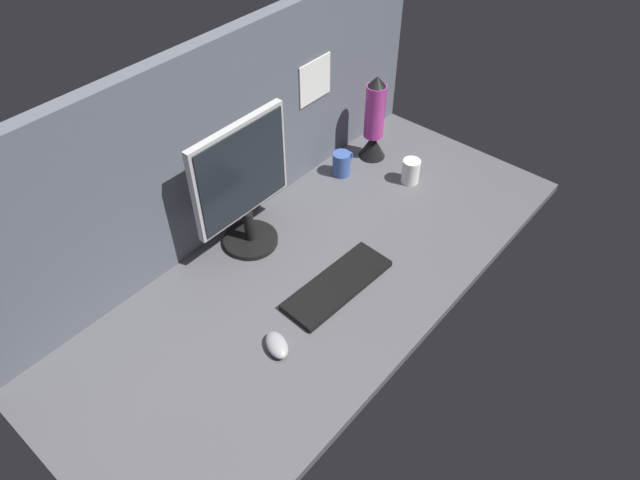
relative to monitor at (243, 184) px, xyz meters
The scene contains 8 objects.
ground_plane 36.28cm from the monitor, 78.56° to the right, with size 180.00×80.00×3.00cm, color #515156.
cubicle_wall_back 15.75cm from the monitor, 67.42° to the left, with size 180.00×5.50×64.90cm.
monitor is the anchor object (origin of this frame).
keyboard 42.04cm from the monitor, 84.50° to the right, with size 37.00×13.00×2.00cm, color black.
mouse 49.79cm from the monitor, 124.48° to the right, with size 5.60×9.60×3.40cm, color #99999E.
mug_ceramic_blue 51.99cm from the monitor, ahead, with size 9.93×6.60×9.24cm.
mug_ceramic_white 67.69cm from the monitor, 20.11° to the right, with size 6.52×6.52×9.36cm.
lava_lamp 65.56cm from the monitor, ahead, with size 10.35×10.35×33.87cm.
Camera 1 is at (-93.35, -81.26, 132.53)cm, focal length 32.23 mm.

